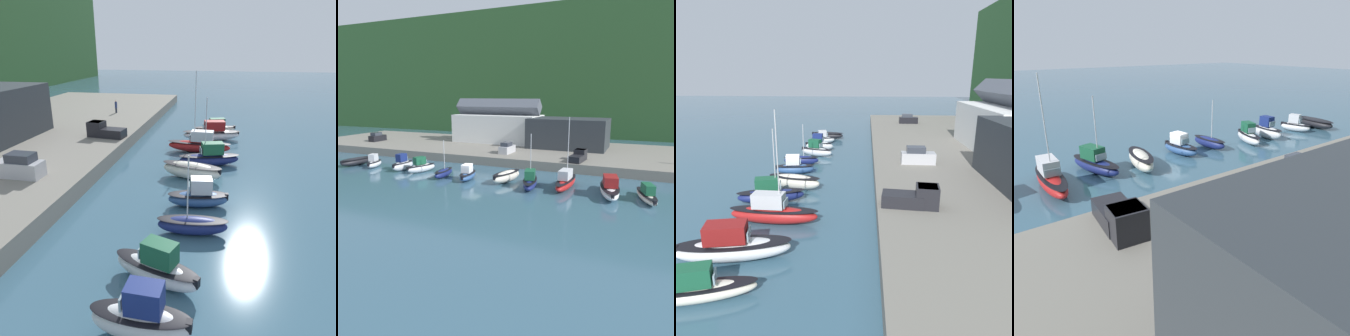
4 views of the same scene
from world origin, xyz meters
The scene contains 19 objects.
ground_plane centered at (0.00, 0.00, 0.00)m, with size 320.00×320.00×0.00m, color #385B70.
hillside_backdrop centered at (0.00, 89.70, 19.51)m, with size 240.00×64.96×39.01m.
quay_promenade centered at (0.00, 24.32, 0.80)m, with size 106.01×27.83×1.61m.
harbor_clubhouse centered at (-9.16, 29.49, 5.41)m, with size 20.70×8.99×10.25m.
yacht_club_building centered at (8.41, 27.08, 4.74)m, with size 16.19×9.60×6.26m.
moored_boat_0 centered at (-25.08, 1.52, 0.75)m, with size 3.13×6.73×1.41m.
moored_boat_1 centered at (-20.61, 1.29, 0.88)m, with size 2.69×4.54×2.44m.
moored_boat_2 centered at (-14.26, 1.39, 1.09)m, with size 1.74×4.78×2.92m.
moored_boat_3 centered at (-10.50, 1.49, 0.97)m, with size 3.27×5.55×2.64m.
moored_boat_4 centered at (-5.08, 0.13, 0.70)m, with size 1.91×5.10×5.81m.
moored_boat_5 centered at (-0.72, 0.11, 0.90)m, with size 2.53×5.21×2.47m.
moored_boat_6 centered at (5.18, 1.38, 0.89)m, with size 3.32×6.42×1.69m.
moored_boat_7 centered at (9.41, -0.13, 0.96)m, with size 3.50×6.98×7.49m.
moored_boat_8 centered at (14.07, 1.44, 1.02)m, with size 2.19×7.91×9.80m.
moored_boat_9 centered at (20.04, 0.24, 1.01)m, with size 3.87×8.34×2.73m.
moored_boat_10 centered at (24.45, -0.03, 0.78)m, with size 3.43×6.74×2.20m.
parked_car_0 centered at (-36.97, 18.95, 2.53)m, with size 1.85×4.22×2.16m.
parked_car_1 centered at (-0.97, 15.89, 2.53)m, with size 1.90×4.24×2.16m.
pickup_truck_0 centered at (13.38, 13.62, 2.43)m, with size 2.47×4.92×1.90m.
Camera 2 is at (23.85, -41.95, 12.68)m, focal length 35.00 mm.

